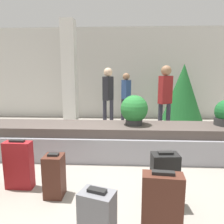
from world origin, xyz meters
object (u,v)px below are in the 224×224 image
traveler_2 (108,92)px  decorated_tree (183,92)px  suitcase_4 (54,176)px  potted_plant_0 (134,110)px  suitcase_2 (164,181)px  suitcase_8 (161,213)px  pillar (70,74)px  suitcase_1 (19,165)px  traveler_0 (165,94)px  traveler_1 (126,93)px

traveler_2 → decorated_tree: bearing=-48.3°
suitcase_4 → potted_plant_0: bearing=54.2°
suitcase_2 → suitcase_8: suitcase_8 is taller
pillar → suitcase_4: bearing=-79.5°
suitcase_1 → suitcase_4: 0.60m
suitcase_8 → traveler_2: size_ratio=0.44×
suitcase_4 → traveler_2: traveler_2 is taller
suitcase_1 → traveler_0: bearing=47.8°
traveler_2 → decorated_tree: (2.28, 0.55, -0.03)m
pillar → suitcase_2: pillar is taller
suitcase_1 → potted_plant_0: (1.69, 1.34, 0.58)m
suitcase_2 → potted_plant_0: 1.82m
pillar → potted_plant_0: size_ratio=5.52×
suitcase_4 → decorated_tree: 5.06m
traveler_2 → suitcase_2: bearing=-137.8°
suitcase_1 → suitcase_4: size_ratio=1.19×
decorated_tree → traveler_1: bearing=170.9°
traveler_0 → traveler_2: traveler_0 is taller
suitcase_1 → traveler_2: bearing=74.5°
pillar → traveler_0: pillar is taller
pillar → potted_plant_0: bearing=-53.8°
traveler_1 → decorated_tree: size_ratio=0.86×
suitcase_8 → traveler_1: size_ratio=0.48×
suitcase_2 → traveler_1: bearing=90.7°
suitcase_4 → suitcase_8: 1.52m
traveler_0 → traveler_1: traveler_0 is taller
suitcase_4 → decorated_tree: bearing=57.2°
suitcase_4 → suitcase_8: (1.26, -0.85, 0.09)m
suitcase_1 → suitcase_8: suitcase_8 is taller
suitcase_1 → suitcase_4: bearing=-16.8°
traveler_1 → suitcase_1: bearing=-49.9°
suitcase_1 → potted_plant_0: potted_plant_0 is taller
traveler_1 → pillar: bearing=-108.1°
suitcase_4 → traveler_2: size_ratio=0.34×
pillar → suitcase_8: 5.48m
suitcase_4 → suitcase_8: suitcase_8 is taller
decorated_tree → suitcase_1: bearing=-129.7°
suitcase_1 → traveler_0: size_ratio=0.40×
traveler_0 → traveler_2: bearing=-59.5°
traveler_1 → suitcase_4: bearing=-42.4°
suitcase_8 → potted_plant_0: bearing=98.5°
suitcase_1 → traveler_1: 4.59m
pillar → suitcase_1: bearing=-87.2°
potted_plant_0 → traveler_2: traveler_2 is taller
suitcase_2 → traveler_1: (-0.42, 4.63, 0.62)m
suitcase_8 → traveler_1: (-0.27, 5.31, 0.58)m
pillar → suitcase_8: (2.03, -4.94, -1.22)m
decorated_tree → potted_plant_0: bearing=-121.5°
suitcase_2 → traveler_0: traveler_0 is taller
pillar → suitcase_8: bearing=-67.7°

